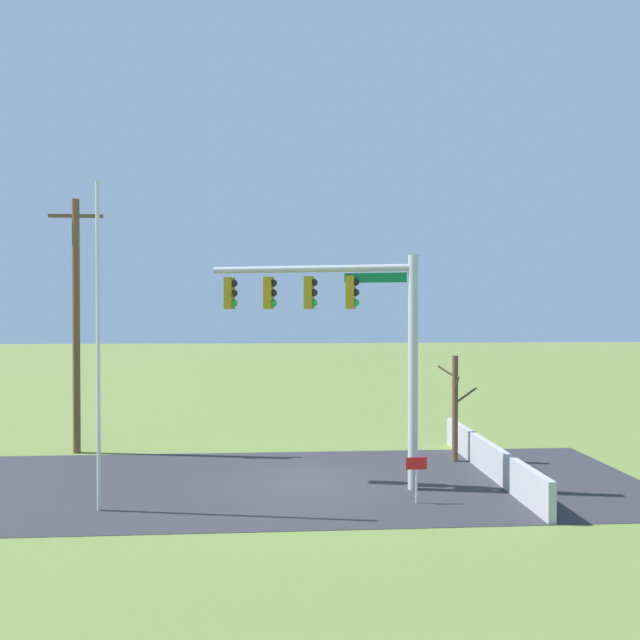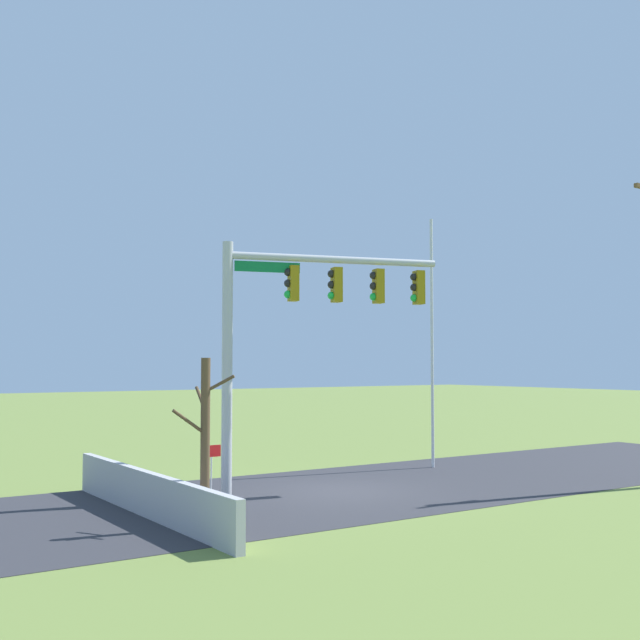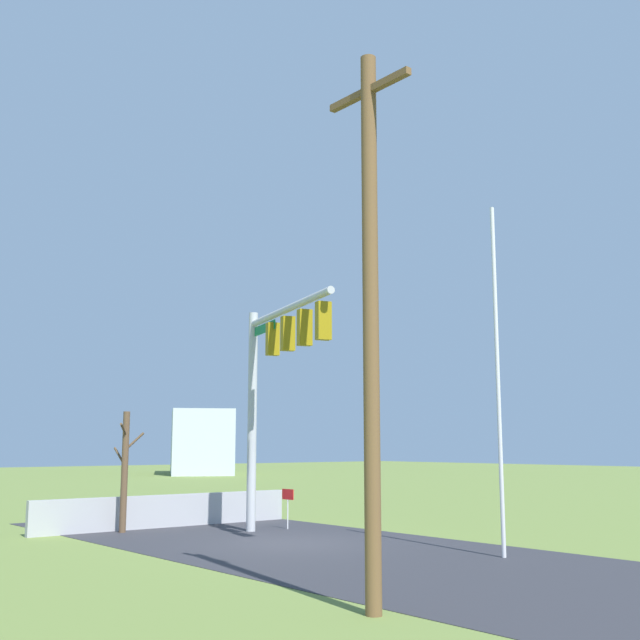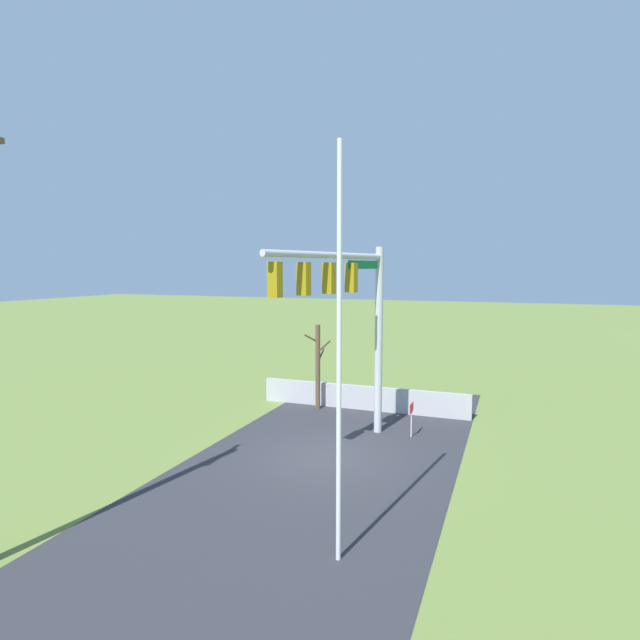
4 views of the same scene
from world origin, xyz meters
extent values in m
plane|color=olive|center=(0.00, 0.00, 0.00)|extent=(160.00, 160.00, 0.00)
cube|color=#2D2D33|center=(-4.00, 0.00, 0.01)|extent=(28.00, 8.00, 0.01)
cube|color=#B7B5AD|center=(3.99, -0.86, 0.00)|extent=(6.00, 6.00, 0.01)
cube|color=#A8A8AD|center=(5.69, 0.50, 0.51)|extent=(0.20, 8.88, 1.01)
cylinder|color=#B2B5BA|center=(2.99, -0.86, 3.34)|extent=(0.28, 0.28, 6.68)
cylinder|color=#B2B5BA|center=(0.11, -0.02, 6.33)|extent=(5.82, 1.86, 0.20)
cube|color=#0F7238|center=(1.96, -0.56, 6.05)|extent=(1.74, 0.53, 0.28)
cube|color=#937A0F|center=(1.27, -0.36, 5.63)|extent=(0.33, 0.41, 0.96)
sphere|color=black|center=(1.41, -0.40, 5.93)|extent=(0.22, 0.22, 0.22)
sphere|color=black|center=(1.41, -0.40, 5.63)|extent=(0.22, 0.22, 0.22)
sphere|color=green|center=(1.41, -0.40, 5.33)|extent=(0.22, 0.22, 0.22)
cube|color=#937A0F|center=(0.07, -0.01, 5.63)|extent=(0.33, 0.41, 0.96)
sphere|color=black|center=(0.22, -0.05, 5.93)|extent=(0.22, 0.22, 0.22)
sphere|color=black|center=(0.22, -0.05, 5.63)|extent=(0.22, 0.22, 0.22)
sphere|color=green|center=(0.22, -0.05, 5.33)|extent=(0.22, 0.22, 0.22)
cube|color=#937A0F|center=(-1.12, 0.33, 5.63)|extent=(0.33, 0.41, 0.96)
sphere|color=black|center=(-0.97, 0.29, 5.93)|extent=(0.22, 0.22, 0.22)
sphere|color=black|center=(-0.97, 0.29, 5.63)|extent=(0.22, 0.22, 0.22)
sphere|color=green|center=(-0.97, 0.29, 5.33)|extent=(0.22, 0.22, 0.22)
cube|color=#937A0F|center=(-2.31, 0.68, 5.63)|extent=(0.33, 0.41, 0.96)
sphere|color=black|center=(-2.16, 0.64, 5.93)|extent=(0.22, 0.22, 0.22)
sphere|color=black|center=(-2.16, 0.64, 5.63)|extent=(0.22, 0.22, 0.22)
sphere|color=green|center=(-2.16, 0.64, 5.33)|extent=(0.22, 0.22, 0.22)
cylinder|color=silver|center=(-5.39, -2.18, 4.18)|extent=(0.10, 0.10, 8.37)
cylinder|color=brown|center=(5.12, 2.29, 1.79)|extent=(0.20, 0.20, 3.58)
cylinder|color=brown|center=(5.49, 2.29, 2.23)|extent=(0.78, 0.07, 0.57)
cylinder|color=brown|center=(4.89, 2.49, 3.03)|extent=(0.54, 0.47, 0.39)
cylinder|color=brown|center=(5.10, 2.01, 2.69)|extent=(0.12, 0.61, 0.55)
cylinder|color=silver|center=(2.81, -2.11, 0.45)|extent=(0.04, 0.04, 0.90)
cube|color=red|center=(2.81, -2.11, 1.06)|extent=(0.56, 0.02, 0.32)
camera|label=1|loc=(-0.80, -18.12, 5.08)|focal=34.59mm
camera|label=2|loc=(12.46, 17.50, 3.45)|focal=43.94mm
camera|label=3|loc=(-17.28, 13.04, 2.56)|focal=44.42mm
camera|label=4|loc=(-14.94, -5.39, 5.94)|focal=29.16mm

